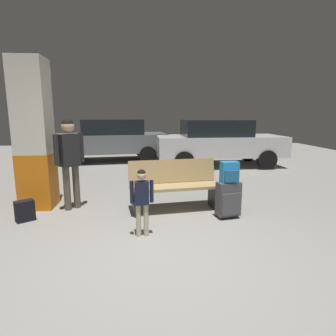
{
  "coord_description": "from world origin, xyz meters",
  "views": [
    {
      "loc": [
        -0.19,
        -3.13,
        1.7
      ],
      "look_at": [
        0.22,
        1.3,
        0.85
      ],
      "focal_mm": 30.37,
      "sensor_mm": 36.0,
      "label": 1
    }
  ],
  "objects_px": {
    "bench": "(175,186)",
    "parked_car_near": "(218,141)",
    "backpack_bright": "(230,172)",
    "parked_car_far": "(110,139)",
    "adult": "(70,154)",
    "structural_pillar": "(34,136)",
    "child": "(142,196)",
    "backpack_dark_floor": "(25,211)",
    "suitcase": "(228,199)"
  },
  "relations": [
    {
      "from": "structural_pillar",
      "to": "bench",
      "type": "distance_m",
      "value": 2.66
    },
    {
      "from": "backpack_dark_floor",
      "to": "parked_car_near",
      "type": "distance_m",
      "value": 6.43
    },
    {
      "from": "structural_pillar",
      "to": "parked_car_near",
      "type": "height_order",
      "value": "structural_pillar"
    },
    {
      "from": "structural_pillar",
      "to": "parked_car_far",
      "type": "distance_m",
      "value": 5.25
    },
    {
      "from": "backpack_dark_floor",
      "to": "bench",
      "type": "bearing_deg",
      "value": 7.81
    },
    {
      "from": "structural_pillar",
      "to": "parked_car_near",
      "type": "bearing_deg",
      "value": 41.54
    },
    {
      "from": "structural_pillar",
      "to": "parked_car_near",
      "type": "relative_size",
      "value": 0.64
    },
    {
      "from": "structural_pillar",
      "to": "bench",
      "type": "relative_size",
      "value": 1.6
    },
    {
      "from": "backpack_dark_floor",
      "to": "backpack_bright",
      "type": "bearing_deg",
      "value": -2.72
    },
    {
      "from": "suitcase",
      "to": "backpack_bright",
      "type": "bearing_deg",
      "value": -138.97
    },
    {
      "from": "backpack_bright",
      "to": "parked_car_near",
      "type": "distance_m",
      "value": 4.92
    },
    {
      "from": "bench",
      "to": "child",
      "type": "relative_size",
      "value": 1.72
    },
    {
      "from": "suitcase",
      "to": "parked_car_far",
      "type": "relative_size",
      "value": 0.14
    },
    {
      "from": "backpack_dark_floor",
      "to": "structural_pillar",
      "type": "bearing_deg",
      "value": 91.1
    },
    {
      "from": "bench",
      "to": "backpack_bright",
      "type": "distance_m",
      "value": 1.02
    },
    {
      "from": "suitcase",
      "to": "parked_car_near",
      "type": "distance_m",
      "value": 4.95
    },
    {
      "from": "bench",
      "to": "suitcase",
      "type": "distance_m",
      "value": 0.98
    },
    {
      "from": "adult",
      "to": "parked_car_far",
      "type": "distance_m",
      "value": 5.35
    },
    {
      "from": "structural_pillar",
      "to": "backpack_dark_floor",
      "type": "bearing_deg",
      "value": -88.9
    },
    {
      "from": "child",
      "to": "backpack_dark_floor",
      "type": "bearing_deg",
      "value": 158.23
    },
    {
      "from": "bench",
      "to": "backpack_dark_floor",
      "type": "relative_size",
      "value": 4.87
    },
    {
      "from": "child",
      "to": "structural_pillar",
      "type": "bearing_deg",
      "value": 142.07
    },
    {
      "from": "bench",
      "to": "adult",
      "type": "height_order",
      "value": "adult"
    },
    {
      "from": "structural_pillar",
      "to": "backpack_bright",
      "type": "bearing_deg",
      "value": -14.92
    },
    {
      "from": "parked_car_far",
      "to": "backpack_dark_floor",
      "type": "bearing_deg",
      "value": -97.13
    },
    {
      "from": "backpack_bright",
      "to": "parked_car_far",
      "type": "bearing_deg",
      "value": 112.94
    },
    {
      "from": "bench",
      "to": "parked_car_far",
      "type": "distance_m",
      "value": 5.83
    },
    {
      "from": "adult",
      "to": "parked_car_near",
      "type": "relative_size",
      "value": 0.39
    },
    {
      "from": "parked_car_near",
      "to": "suitcase",
      "type": "bearing_deg",
      "value": -102.97
    },
    {
      "from": "suitcase",
      "to": "backpack_bright",
      "type": "height_order",
      "value": "backpack_bright"
    },
    {
      "from": "bench",
      "to": "parked_car_far",
      "type": "relative_size",
      "value": 0.39
    },
    {
      "from": "bench",
      "to": "parked_car_far",
      "type": "height_order",
      "value": "parked_car_far"
    },
    {
      "from": "child",
      "to": "bench",
      "type": "bearing_deg",
      "value": 61.86
    },
    {
      "from": "backpack_bright",
      "to": "child",
      "type": "distance_m",
      "value": 1.55
    },
    {
      "from": "suitcase",
      "to": "parked_car_far",
      "type": "bearing_deg",
      "value": 112.95
    },
    {
      "from": "structural_pillar",
      "to": "backpack_bright",
      "type": "relative_size",
      "value": 7.8
    },
    {
      "from": "backpack_bright",
      "to": "parked_car_far",
      "type": "distance_m",
      "value": 6.57
    },
    {
      "from": "parked_car_far",
      "to": "bench",
      "type": "bearing_deg",
      "value": -72.74
    },
    {
      "from": "suitcase",
      "to": "backpack_bright",
      "type": "xyz_separation_m",
      "value": [
        -0.0,
        -0.0,
        0.45
      ]
    },
    {
      "from": "bench",
      "to": "parked_car_near",
      "type": "distance_m",
      "value": 4.73
    },
    {
      "from": "backpack_bright",
      "to": "parked_car_far",
      "type": "height_order",
      "value": "parked_car_far"
    },
    {
      "from": "adult",
      "to": "bench",
      "type": "bearing_deg",
      "value": -6.53
    },
    {
      "from": "bench",
      "to": "adult",
      "type": "relative_size",
      "value": 1.02
    },
    {
      "from": "backpack_bright",
      "to": "parked_car_far",
      "type": "xyz_separation_m",
      "value": [
        -2.56,
        6.05,
        0.03
      ]
    },
    {
      "from": "structural_pillar",
      "to": "bench",
      "type": "bearing_deg",
      "value": -8.9
    },
    {
      "from": "backpack_bright",
      "to": "adult",
      "type": "distance_m",
      "value": 2.78
    },
    {
      "from": "bench",
      "to": "suitcase",
      "type": "xyz_separation_m",
      "value": [
        0.84,
        -0.49,
        -0.12
      ]
    },
    {
      "from": "backpack_bright",
      "to": "adult",
      "type": "bearing_deg",
      "value": 165.23
    },
    {
      "from": "backpack_dark_floor",
      "to": "parked_car_far",
      "type": "distance_m",
      "value": 5.97
    },
    {
      "from": "suitcase",
      "to": "parked_car_far",
      "type": "xyz_separation_m",
      "value": [
        -2.56,
        6.05,
        0.48
      ]
    }
  ]
}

